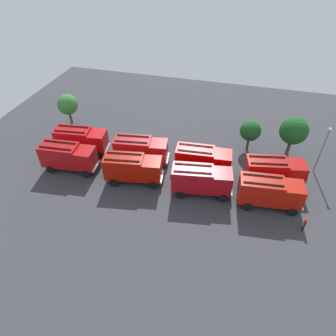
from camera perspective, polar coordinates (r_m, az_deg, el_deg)
ground_plane at (r=38.50m, az=-0.00°, el=-1.60°), size 62.53×62.53×0.00m
fire_truck_0 at (r=40.45m, az=-18.72°, el=2.19°), size 7.38×3.26×3.88m
fire_truck_1 at (r=36.73m, az=-6.84°, el=0.07°), size 7.50×3.67×3.88m
fire_truck_2 at (r=35.04m, az=6.40°, el=-2.20°), size 7.49×3.63×3.88m
fire_truck_3 at (r=35.27m, az=19.05°, el=-4.28°), size 7.40×3.32×3.88m
fire_truck_4 at (r=43.19m, az=-16.42°, el=5.33°), size 7.45×3.48×3.88m
fire_truck_5 at (r=39.67m, az=-5.29°, el=3.61°), size 7.47×3.58×3.88m
fire_truck_6 at (r=38.01m, az=6.74°, el=1.64°), size 7.36×3.20×3.88m
fire_truck_7 at (r=38.26m, az=19.81°, el=-0.53°), size 7.53×3.82×3.88m
firefighter_0 at (r=44.83m, az=-13.76°, el=5.40°), size 0.34×0.47×1.72m
firefighter_1 at (r=34.86m, az=24.87°, el=-9.84°), size 0.32×0.46×1.66m
tree_0 at (r=50.28m, az=-18.82°, el=11.52°), size 3.22×3.22×4.99m
tree_1 at (r=43.17m, az=15.61°, el=6.94°), size 2.94×2.94×4.55m
tree_2 at (r=43.40m, az=23.12°, el=6.63°), size 3.78×3.78×5.86m
traffic_cone_0 at (r=38.21m, az=0.52°, el=-1.44°), size 0.39×0.39×0.56m
lamppost at (r=41.64m, az=27.73°, el=3.60°), size 0.36×0.36×6.72m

